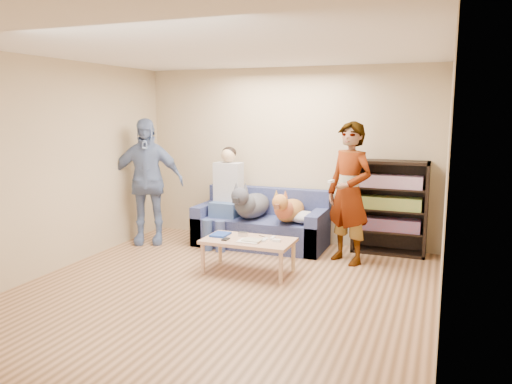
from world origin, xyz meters
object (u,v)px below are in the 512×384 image
at_px(dog_tan, 288,209).
at_px(dog_gray, 251,204).
at_px(person_standing_right, 349,193).
at_px(coffee_table, 248,243).
at_px(camera_silver, 243,234).
at_px(bookshelf, 390,205).
at_px(sofa, 262,226).
at_px(person_standing_left, 146,182).
at_px(notebook_blue, 220,234).
at_px(person_seated, 226,193).

bearing_deg(dog_tan, dog_gray, 176.23).
xyz_separation_m(person_standing_right, coffee_table, (-1.06, -0.86, -0.55)).
relative_size(camera_silver, coffee_table, 0.10).
relative_size(person_standing_right, dog_tan, 1.62).
relative_size(dog_tan, bookshelf, 0.88).
distance_m(person_standing_right, sofa, 1.54).
relative_size(person_standing_left, notebook_blue, 7.17).
bearing_deg(camera_silver, dog_gray, 106.03).
bearing_deg(coffee_table, notebook_blue, 172.87).
relative_size(person_seated, bookshelf, 1.13).
distance_m(camera_silver, bookshelf, 2.14).
distance_m(person_standing_left, sofa, 1.84).
bearing_deg(dog_gray, person_standing_left, -167.86).
xyz_separation_m(dog_gray, coffee_table, (0.40, -1.09, -0.26)).
bearing_deg(dog_tan, notebook_blue, -120.25).
bearing_deg(person_standing_right, coffee_table, -110.24).
xyz_separation_m(notebook_blue, camera_silver, (0.28, 0.07, 0.01)).
distance_m(person_standing_right, coffee_table, 1.47).
bearing_deg(notebook_blue, dog_tan, 59.75).
height_order(camera_silver, dog_tan, dog_tan).
bearing_deg(notebook_blue, bookshelf, 36.77).
bearing_deg(person_standing_right, person_standing_left, -147.36).
bearing_deg(dog_gray, notebook_blue, -90.14).
relative_size(person_standing_right, bookshelf, 1.42).
distance_m(person_standing_left, bookshelf, 3.53).
bearing_deg(person_seated, notebook_blue, -69.22).
bearing_deg(bookshelf, notebook_blue, -143.23).
distance_m(person_standing_right, dog_tan, 0.95).
distance_m(person_standing_right, bookshelf, 0.80).
bearing_deg(person_standing_right, notebook_blue, -120.28).
xyz_separation_m(dog_gray, dog_tan, (0.58, -0.04, -0.02)).
bearing_deg(person_standing_left, camera_silver, -42.97).
height_order(notebook_blue, bookshelf, bookshelf).
relative_size(notebook_blue, sofa, 0.14).
height_order(person_seated, coffee_table, person_seated).
relative_size(notebook_blue, camera_silver, 2.36).
bearing_deg(dog_gray, dog_tan, -3.77).
xyz_separation_m(person_standing_right, dog_gray, (-1.46, 0.22, -0.29)).
bearing_deg(dog_tan, person_seated, 175.76).
distance_m(person_seated, bookshelf, 2.35).
distance_m(dog_gray, coffee_table, 1.18).
bearing_deg(coffee_table, dog_gray, 110.10).
distance_m(person_seated, dog_gray, 0.43).
height_order(person_standing_left, notebook_blue, person_standing_left).
relative_size(person_standing_right, sofa, 0.97).
bearing_deg(bookshelf, person_standing_left, -168.11).
relative_size(person_standing_right, coffee_table, 1.67).
height_order(dog_tan, bookshelf, bookshelf).
xyz_separation_m(person_standing_left, sofa, (1.65, 0.49, -0.65)).
xyz_separation_m(notebook_blue, dog_gray, (0.00, 1.04, 0.20)).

